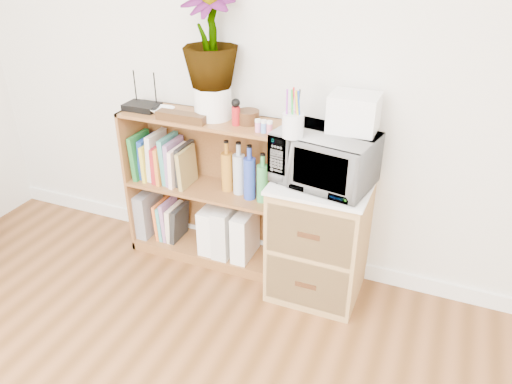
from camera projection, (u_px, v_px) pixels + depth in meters
The scene contains 21 objects.
skirting_board at pixel (267, 248), 3.27m from camera, with size 4.00×0.02×0.10m, color white.
bookshelf at pixel (206, 190), 3.07m from camera, with size 1.00×0.30×0.95m, color brown.
wicker_unit at pixel (319, 240), 2.82m from camera, with size 0.50×0.45×0.70m, color #9E7542.
microwave at pixel (324, 158), 2.57m from camera, with size 0.50×0.34×0.28m, color silver.
pen_cup at pixel (293, 125), 2.43m from camera, with size 0.11×0.11×0.12m, color silver.
small_appliance at pixel (354, 113), 2.49m from camera, with size 0.24×0.20×0.19m, color white.
router at pixel (142, 107), 2.95m from camera, with size 0.20×0.14×0.04m, color black.
white_bowl at pixel (162, 111), 2.90m from camera, with size 0.13×0.13×0.03m, color white.
plant_pot at pixel (213, 102), 2.80m from camera, with size 0.21×0.21×0.18m, color white.
potted_plant at pixel (210, 36), 2.63m from camera, with size 0.30×0.30×0.54m, color #2C6F31.
trinket_box at pixel (182, 117), 2.78m from camera, with size 0.30×0.07×0.05m, color #37200F.
kokeshi_doll at pixel (236, 116), 2.71m from camera, with size 0.05×0.05×0.10m, color #AA151A.
wooden_bowl at pixel (248, 117), 2.74m from camera, with size 0.12×0.12×0.07m, color #371D0F.
paint_jars at pixel (264, 128), 2.62m from camera, with size 0.11×0.04×0.06m, color pink.
file_box at pixel (149, 211), 3.34m from camera, with size 0.09×0.24×0.31m, color gray.
magazine_holder_left at pixel (212, 227), 3.17m from camera, with size 0.09×0.24×0.30m, color white.
magazine_holder_mid at pixel (227, 229), 3.13m from camera, with size 0.10×0.26×0.32m, color silver.
magazine_holder_right at pixel (245, 234), 3.09m from camera, with size 0.10×0.25×0.31m, color white.
cookbooks at pixel (164, 160), 3.09m from camera, with size 0.37×0.20×0.30m.
liquor_bottles at pixel (255, 174), 2.88m from camera, with size 0.47×0.07×0.32m.
lower_books at pixel (171, 220), 3.30m from camera, with size 0.17×0.19×0.27m.
Camera 1 is at (0.97, -0.28, 1.92)m, focal length 35.00 mm.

